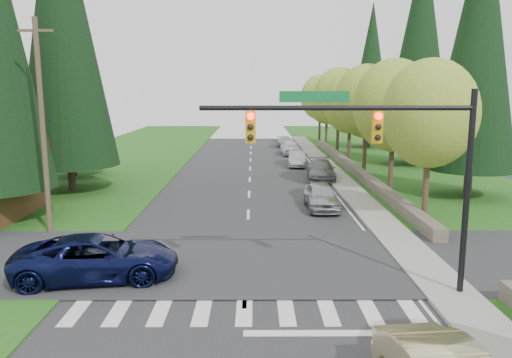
{
  "coord_description": "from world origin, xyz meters",
  "views": [
    {
      "loc": [
        0.29,
        -11.24,
        6.73
      ],
      "look_at": [
        0.41,
        10.94,
        2.8
      ],
      "focal_mm": 35.0,
      "sensor_mm": 36.0,
      "label": 1
    }
  ],
  "objects_px": {
    "suv_navy": "(97,258)",
    "parked_car_d": "(290,147)",
    "parked_car_e": "(286,143)",
    "parked_car_b": "(321,170)",
    "parked_car_a": "(321,196)",
    "parked_car_c": "(297,159)"
  },
  "relations": [
    {
      "from": "suv_navy",
      "to": "parked_car_d",
      "type": "bearing_deg",
      "value": -23.57
    },
    {
      "from": "parked_car_e",
      "to": "parked_car_b",
      "type": "bearing_deg",
      "value": -94.31
    },
    {
      "from": "parked_car_b",
      "to": "parked_car_e",
      "type": "bearing_deg",
      "value": 97.81
    },
    {
      "from": "parked_car_b",
      "to": "parked_car_d",
      "type": "xyz_separation_m",
      "value": [
        -1.29,
        15.23,
        0.03
      ]
    },
    {
      "from": "parked_car_e",
      "to": "suv_navy",
      "type": "bearing_deg",
      "value": -110.35
    },
    {
      "from": "parked_car_a",
      "to": "parked_car_c",
      "type": "height_order",
      "value": "parked_car_a"
    },
    {
      "from": "parked_car_b",
      "to": "parked_car_c",
      "type": "distance_m",
      "value": 6.84
    },
    {
      "from": "parked_car_b",
      "to": "parked_car_d",
      "type": "relative_size",
      "value": 1.13
    },
    {
      "from": "suv_navy",
      "to": "parked_car_d",
      "type": "relative_size",
      "value": 1.29
    },
    {
      "from": "suv_navy",
      "to": "parked_car_c",
      "type": "xyz_separation_m",
      "value": [
        9.55,
        27.25,
        -0.12
      ]
    },
    {
      "from": "parked_car_e",
      "to": "parked_car_d",
      "type": "bearing_deg",
      "value": -97.67
    },
    {
      "from": "suv_navy",
      "to": "parked_car_e",
      "type": "height_order",
      "value": "suv_navy"
    },
    {
      "from": "parked_car_a",
      "to": "parked_car_b",
      "type": "xyz_separation_m",
      "value": [
        1.29,
        9.7,
        -0.01
      ]
    },
    {
      "from": "parked_car_a",
      "to": "parked_car_d",
      "type": "relative_size",
      "value": 0.97
    },
    {
      "from": "suv_navy",
      "to": "parked_car_e",
      "type": "xyz_separation_m",
      "value": [
        9.55,
        42.44,
        -0.19
      ]
    },
    {
      "from": "suv_navy",
      "to": "parked_car_c",
      "type": "relative_size",
      "value": 1.4
    },
    {
      "from": "parked_car_b",
      "to": "parked_car_c",
      "type": "relative_size",
      "value": 1.23
    },
    {
      "from": "parked_car_a",
      "to": "parked_car_b",
      "type": "distance_m",
      "value": 9.78
    },
    {
      "from": "suv_navy",
      "to": "parked_car_a",
      "type": "distance_m",
      "value": 14.44
    },
    {
      "from": "suv_navy",
      "to": "parked_car_a",
      "type": "height_order",
      "value": "suv_navy"
    },
    {
      "from": "parked_car_d",
      "to": "parked_car_e",
      "type": "bearing_deg",
      "value": 87.41
    },
    {
      "from": "parked_car_c",
      "to": "parked_car_e",
      "type": "height_order",
      "value": "parked_car_c"
    }
  ]
}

